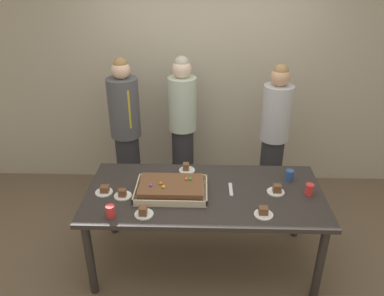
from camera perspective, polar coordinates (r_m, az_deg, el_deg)
The scene contains 17 objects.
ground_plane at distance 3.76m, azimuth 1.74°, elevation -16.54°, with size 12.00×12.00×0.00m, color brown.
interior_back_panel at distance 4.46m, azimuth 2.06°, elevation 12.83°, with size 8.00×0.12×3.00m, color #B2A893.
party_table at distance 3.32m, azimuth 1.91°, elevation -7.83°, with size 2.04×0.96×0.77m.
sheet_cake at distance 3.25m, azimuth -3.12°, elevation -6.09°, with size 0.61×0.42×0.12m.
plated_slice_near_left at distance 3.35m, azimuth -13.06°, elevation -6.26°, with size 0.15×0.15×0.06m.
plated_slice_near_right at distance 3.02m, azimuth -7.33°, elevation -9.58°, with size 0.15×0.15×0.08m.
plated_slice_far_left at distance 3.26m, azimuth -10.42°, elevation -6.89°, with size 0.15×0.15×0.07m.
plated_slice_far_right at distance 3.58m, azimuth -0.83°, elevation -3.09°, with size 0.15×0.15×0.08m.
plated_slice_center_front at distance 3.34m, azimuth 12.60°, elevation -6.20°, with size 0.15×0.15×0.08m.
plated_slice_center_back at distance 3.06m, azimuth 10.71°, elevation -9.52°, with size 0.15×0.15×0.07m.
drink_cup_nearest at distance 3.53m, azimuth 14.47°, elevation -4.00°, with size 0.07×0.07×0.10m, color #2D5199.
drink_cup_middle at distance 3.04m, azimuth -12.20°, elevation -9.31°, with size 0.07×0.07×0.10m, color red.
drink_cup_far_end at distance 3.37m, azimuth 17.27°, elevation -5.98°, with size 0.07×0.07×0.10m, color red.
cake_server_utensil at distance 3.32m, azimuth 5.86°, elevation -6.22°, with size 0.03×0.20×0.01m, color silver.
person_serving_front at distance 4.25m, azimuth -1.44°, elevation 3.26°, with size 0.31×0.31×1.67m.
person_green_shirt_behind at distance 4.11m, azimuth 12.22°, elevation 1.59°, with size 0.30×0.30×1.66m.
person_striped_tie_right at distance 4.21m, azimuth -9.92°, elevation 2.52°, with size 0.33×0.33×1.69m.
Camera 1 is at (-0.03, -2.73, 2.59)m, focal length 35.38 mm.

